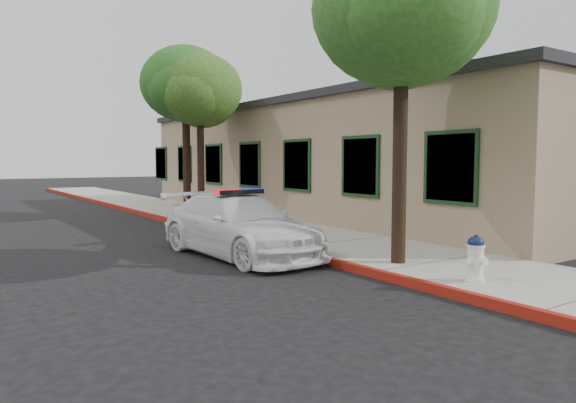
{
  "coord_description": "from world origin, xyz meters",
  "views": [
    {
      "loc": [
        -6.44,
        -6.64,
        2.12
      ],
      "look_at": [
        0.12,
        3.01,
        1.19
      ],
      "focal_mm": 32.49,
      "sensor_mm": 36.0,
      "label": 1
    }
  ],
  "objects_px": {
    "fire_hydrant": "(476,258)",
    "street_tree_far": "(187,88)",
    "street_tree_mid": "(199,93)",
    "clapboard_building": "(341,160)",
    "street_tree_near": "(403,17)",
    "police_car": "(240,225)"
  },
  "relations": [
    {
      "from": "fire_hydrant",
      "to": "street_tree_far",
      "type": "xyz_separation_m",
      "value": [
        0.4,
        12.43,
        4.16
      ]
    },
    {
      "from": "fire_hydrant",
      "to": "street_tree_far",
      "type": "relative_size",
      "value": 0.13
    },
    {
      "from": "street_tree_mid",
      "to": "street_tree_far",
      "type": "distance_m",
      "value": 0.7
    },
    {
      "from": "clapboard_building",
      "to": "street_tree_far",
      "type": "distance_m",
      "value": 6.4
    },
    {
      "from": "clapboard_building",
      "to": "fire_hydrant",
      "type": "bearing_deg",
      "value": -119.5
    },
    {
      "from": "fire_hydrant",
      "to": "street_tree_near",
      "type": "xyz_separation_m",
      "value": [
        0.12,
        1.81,
        4.24
      ]
    },
    {
      "from": "fire_hydrant",
      "to": "street_tree_mid",
      "type": "relative_size",
      "value": 0.13
    },
    {
      "from": "police_car",
      "to": "street_tree_far",
      "type": "height_order",
      "value": "street_tree_far"
    },
    {
      "from": "street_tree_mid",
      "to": "street_tree_far",
      "type": "bearing_deg",
      "value": 107.15
    },
    {
      "from": "street_tree_mid",
      "to": "police_car",
      "type": "bearing_deg",
      "value": -108.1
    },
    {
      "from": "police_car",
      "to": "fire_hydrant",
      "type": "xyz_separation_m",
      "value": [
        1.68,
        -4.86,
        -0.16
      ]
    },
    {
      "from": "clapboard_building",
      "to": "police_car",
      "type": "xyz_separation_m",
      "value": [
        -7.59,
        -5.59,
        -1.44
      ]
    },
    {
      "from": "police_car",
      "to": "street_tree_mid",
      "type": "bearing_deg",
      "value": 68.05
    },
    {
      "from": "police_car",
      "to": "street_tree_far",
      "type": "distance_m",
      "value": 8.81
    },
    {
      "from": "street_tree_mid",
      "to": "street_tree_far",
      "type": "xyz_separation_m",
      "value": [
        -0.19,
        0.63,
        0.24
      ]
    },
    {
      "from": "police_car",
      "to": "street_tree_near",
      "type": "height_order",
      "value": "street_tree_near"
    },
    {
      "from": "fire_hydrant",
      "to": "street_tree_near",
      "type": "relative_size",
      "value": 0.12
    },
    {
      "from": "fire_hydrant",
      "to": "street_tree_near",
      "type": "distance_m",
      "value": 4.61
    },
    {
      "from": "street_tree_near",
      "to": "street_tree_far",
      "type": "bearing_deg",
      "value": 88.53
    },
    {
      "from": "street_tree_near",
      "to": "street_tree_far",
      "type": "height_order",
      "value": "street_tree_near"
    },
    {
      "from": "clapboard_building",
      "to": "fire_hydrant",
      "type": "xyz_separation_m",
      "value": [
        -5.91,
        -10.45,
        -1.6
      ]
    },
    {
      "from": "clapboard_building",
      "to": "street_tree_near",
      "type": "height_order",
      "value": "street_tree_near"
    }
  ]
}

